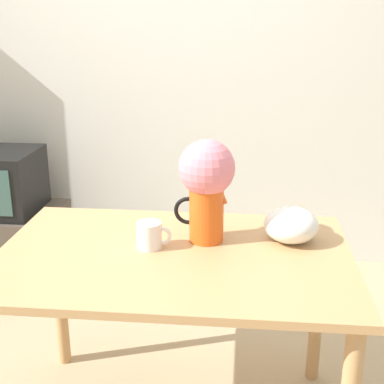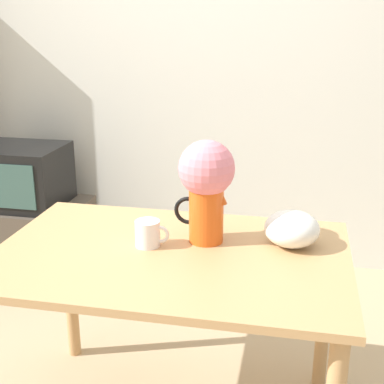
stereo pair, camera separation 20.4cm
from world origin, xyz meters
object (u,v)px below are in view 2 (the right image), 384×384
at_px(coffee_mug, 148,234).
at_px(tv_set, 21,176).
at_px(flower_vase, 206,181).
at_px(white_bowl, 292,229).

bearing_deg(coffee_mug, tv_set, 135.22).
distance_m(flower_vase, white_bowl, 0.37).
xyz_separation_m(flower_vase, coffee_mug, (-0.21, -0.09, -0.19)).
bearing_deg(white_bowl, coffee_mug, -167.68).
relative_size(coffee_mug, white_bowl, 0.63).
bearing_deg(white_bowl, flower_vase, -175.82).
bearing_deg(tv_set, white_bowl, -31.75).
distance_m(coffee_mug, tv_set, 1.70).
xyz_separation_m(coffee_mug, white_bowl, (0.53, 0.12, 0.02)).
xyz_separation_m(flower_vase, tv_set, (-1.40, 1.10, -0.38)).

